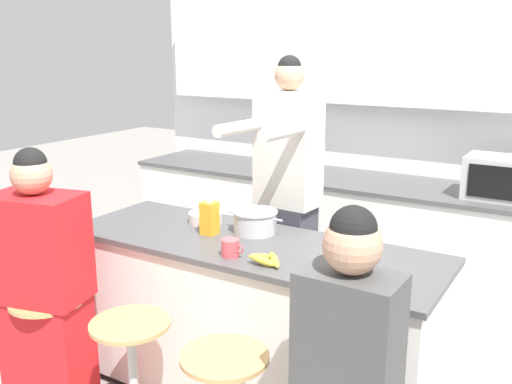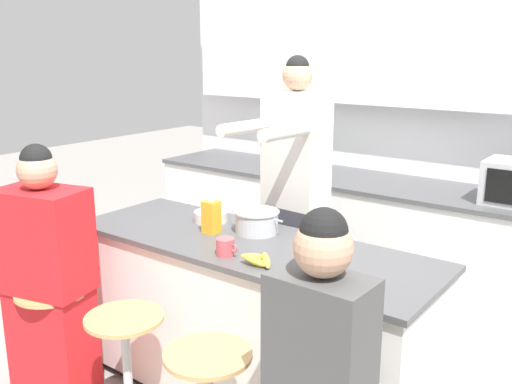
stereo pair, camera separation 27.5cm
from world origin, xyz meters
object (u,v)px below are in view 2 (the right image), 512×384
Objects in this scene: juice_carton at (211,217)px; potted_plant at (309,151)px; person_wrapped_blanket at (48,286)px; coffee_cup_near at (225,247)px; bar_stool_center_left at (128,372)px; banana_bunch at (258,259)px; kitchen_island at (248,321)px; person_cooking at (294,213)px; bar_stool_leftmost at (56,341)px; fruit_bowl at (211,216)px; cooking_pot at (257,222)px.

juice_carton is 1.64m from potted_plant.
person_wrapped_blanket reaches higher than coffee_cup_near.
juice_carton reaches higher than bar_stool_center_left.
bar_stool_center_left is 3.60× the size of banana_bunch.
kitchen_island is 11.07× the size of banana_bunch.
person_cooking is at bearing 80.80° from bar_stool_center_left.
kitchen_island is 1.06m from person_wrapped_blanket.
potted_plant is (-0.62, 1.59, 0.63)m from kitchen_island.
person_cooking reaches higher than potted_plant.
coffee_cup_near is at bearing 177.98° from banana_bunch.
bar_stool_leftmost is at bearing -153.22° from coffee_cup_near.
person_wrapped_blanket is (-0.74, -1.19, -0.25)m from person_cooking.
bar_stool_leftmost is at bearing -131.04° from juice_carton.
bar_stool_leftmost is 0.46× the size of person_wrapped_blanket.
bar_stool_center_left is at bearing -142.59° from banana_bunch.
bar_stool_leftmost is 1.50m from person_cooking.
person_cooking is 1.29× the size of person_wrapped_blanket.
coffee_cup_near is 0.36m from juice_carton.
banana_bunch is at bearing 37.41° from bar_stool_center_left.
person_wrapped_blanket is 7.38× the size of fruit_bowl.
juice_carton is at bearing -141.71° from cooking_pot.
bar_stool_leftmost is at bearing -141.41° from kitchen_island.
bar_stool_center_left is 2.34m from potted_plant.
potted_plant is at bearing 121.27° from person_cooking.
bar_stool_leftmost is 0.36× the size of person_cooking.
person_cooking is 10.15× the size of banana_bunch.
bar_stool_leftmost is at bearing -133.44° from cooking_pot.
potted_plant is (-0.37, 1.59, 0.09)m from juice_carton.
kitchen_island is 0.53m from cooking_pot.
person_cooking is 6.40× the size of potted_plant.
cooking_pot is at bearing 46.56° from bar_stool_leftmost.
person_cooking is 9.54× the size of juice_carton.
person_cooking is 0.51m from fruit_bowl.
fruit_bowl is 1.61× the size of coffee_cup_near.
person_wrapped_blanket is 11.90× the size of coffee_cup_near.
coffee_cup_near is (0.11, -0.77, 0.03)m from person_cooking.
juice_carton is (0.02, 0.60, 0.64)m from bar_stool_center_left.
fruit_bowl is (0.41, 0.79, 0.58)m from bar_stool_leftmost.
potted_plant reaches higher than coffee_cup_near.
cooking_pot is (0.75, 0.79, 0.61)m from bar_stool_leftmost.
person_wrapped_blanket is at bearing -118.08° from person_cooking.
bar_stool_center_left is (-0.27, -0.61, -0.10)m from kitchen_island.
person_wrapped_blanket is at bearing -176.68° from bar_stool_center_left.
person_wrapped_blanket is 7.38× the size of juice_carton.
coffee_cup_near is (0.42, -0.37, 0.01)m from fruit_bowl.
person_cooking is (0.72, 1.19, 0.56)m from bar_stool_leftmost.
bar_stool_leftmost is 2.27× the size of potted_plant.
banana_bunch is at bearing 21.76° from bar_stool_leftmost.
cooking_pot is at bearing 38.29° from juice_carton.
coffee_cup_near is at bearing -76.66° from cooking_pot.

